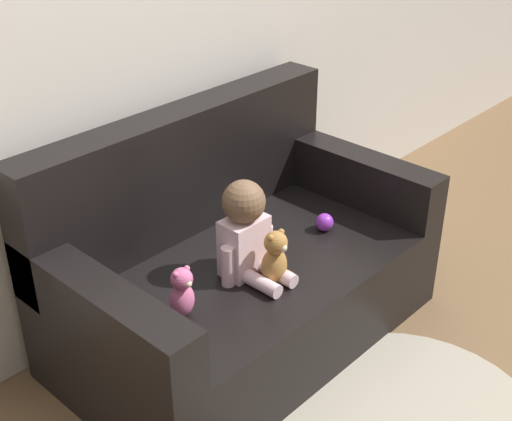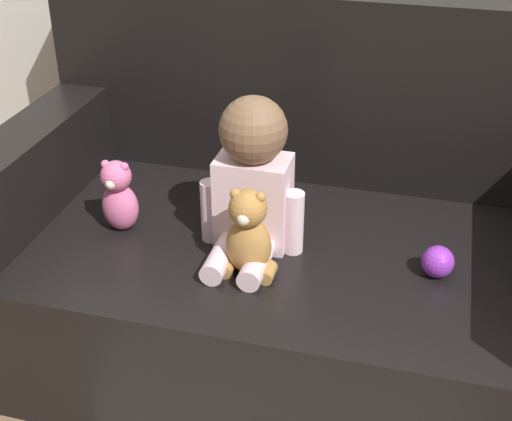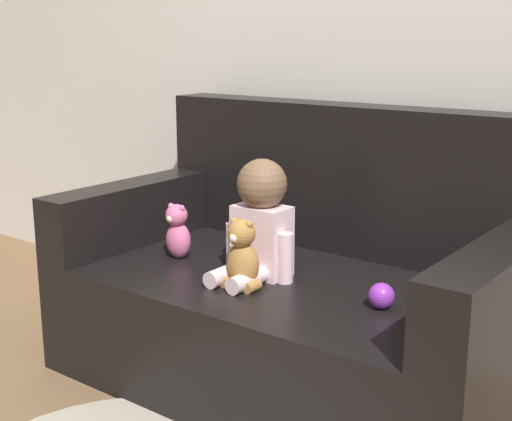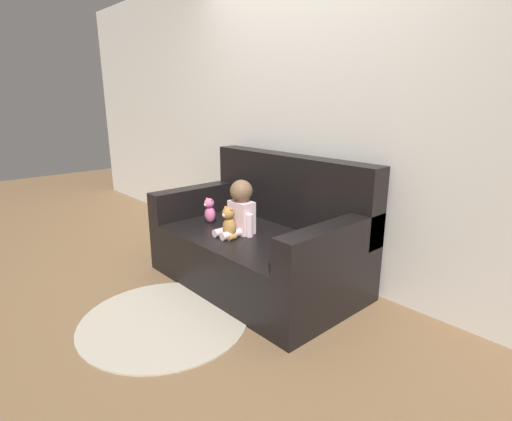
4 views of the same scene
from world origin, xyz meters
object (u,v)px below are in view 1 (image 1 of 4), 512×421
(plush_toy_side, at_px, (182,293))
(person_baby, at_px, (247,232))
(teddy_bear_brown, at_px, (275,259))
(couch, at_px, (234,268))
(toy_ball, at_px, (324,222))

(plush_toy_side, bearing_deg, person_baby, 3.40)
(person_baby, distance_m, teddy_bear_brown, 0.16)
(person_baby, xyz_separation_m, plush_toy_side, (-0.37, -0.02, -0.09))
(couch, xyz_separation_m, plush_toy_side, (-0.45, -0.18, 0.19))
(plush_toy_side, bearing_deg, toy_ball, 0.12)
(person_baby, xyz_separation_m, toy_ball, (0.49, -0.02, -0.15))
(plush_toy_side, bearing_deg, couch, 21.38)
(person_baby, distance_m, toy_ball, 0.51)
(person_baby, xyz_separation_m, teddy_bear_brown, (0.03, -0.13, -0.08))
(teddy_bear_brown, height_order, toy_ball, teddy_bear_brown)
(teddy_bear_brown, relative_size, toy_ball, 2.91)
(couch, distance_m, person_baby, 0.33)
(couch, height_order, teddy_bear_brown, couch)
(teddy_bear_brown, height_order, plush_toy_side, teddy_bear_brown)
(teddy_bear_brown, bearing_deg, couch, 79.23)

